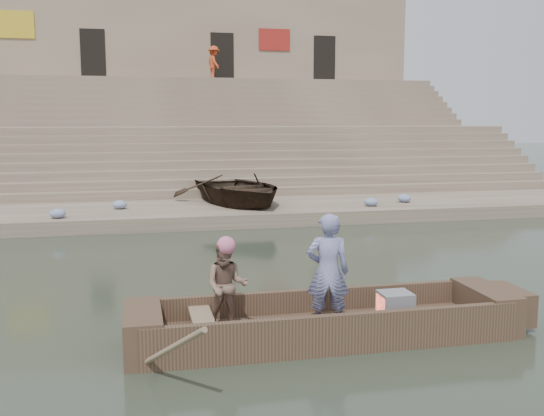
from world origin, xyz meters
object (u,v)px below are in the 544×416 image
object	(u,v)px
standing_man	(328,272)
television	(394,306)
main_rowboat	(325,331)
rowing_man	(227,286)
pedestrian	(214,63)
beached_rowboat	(238,189)

from	to	relation	value
standing_man	television	bearing A→B (deg)	-157.05
main_rowboat	rowing_man	world-z (taller)	rowing_man
television	pedestrian	size ratio (longest dim) A/B	0.25
main_rowboat	television	size ratio (longest dim) A/B	10.87
standing_man	pedestrian	bearing A→B (deg)	-81.01
beached_rowboat	main_rowboat	bearing A→B (deg)	-106.88
beached_rowboat	standing_man	bearing A→B (deg)	-106.98
main_rowboat	beached_rowboat	distance (m)	11.42
pedestrian	standing_man	bearing A→B (deg)	164.11
television	pedestrian	bearing A→B (deg)	88.57
main_rowboat	pedestrian	world-z (taller)	pedestrian
standing_man	television	world-z (taller)	standing_man
standing_man	pedestrian	size ratio (longest dim) A/B	0.89
television	main_rowboat	bearing A→B (deg)	180.00
rowing_man	beached_rowboat	world-z (taller)	rowing_man
standing_man	television	size ratio (longest dim) A/B	3.56
beached_rowboat	television	bearing A→B (deg)	-101.56
television	pedestrian	distance (m)	26.32
standing_man	beached_rowboat	bearing A→B (deg)	-80.36
pedestrian	main_rowboat	bearing A→B (deg)	164.15
standing_man	rowing_man	distance (m)	1.41
beached_rowboat	pedestrian	bearing A→B (deg)	71.84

